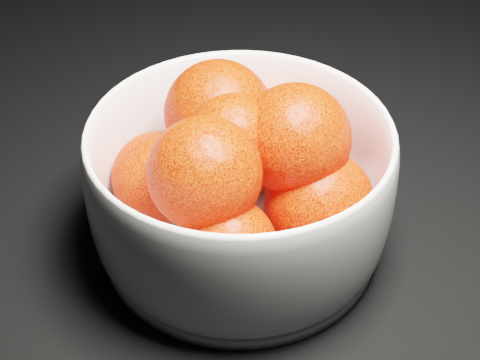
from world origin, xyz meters
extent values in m
cylinder|color=white|center=(-0.25, 0.16, 0.01)|extent=(0.22, 0.22, 0.01)
sphere|color=#F7270C|center=(-0.22, 0.23, 0.05)|extent=(0.09, 0.09, 0.09)
sphere|color=#F7270C|center=(-0.31, 0.19, 0.05)|extent=(0.07, 0.07, 0.07)
sphere|color=#F7270C|center=(-0.27, 0.11, 0.05)|extent=(0.07, 0.07, 0.07)
sphere|color=#F7270C|center=(-0.19, 0.14, 0.05)|extent=(0.08, 0.08, 0.08)
sphere|color=#F7270C|center=(-0.26, 0.20, 0.10)|extent=(0.08, 0.08, 0.08)
sphere|color=#F7270C|center=(-0.28, 0.13, 0.10)|extent=(0.08, 0.08, 0.08)
sphere|color=#F7270C|center=(-0.21, 0.16, 0.10)|extent=(0.08, 0.08, 0.08)
sphere|color=#F7270C|center=(-0.26, 0.17, 0.10)|extent=(0.07, 0.07, 0.07)
camera|label=1|loc=(-0.33, -0.22, 0.39)|focal=50.00mm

